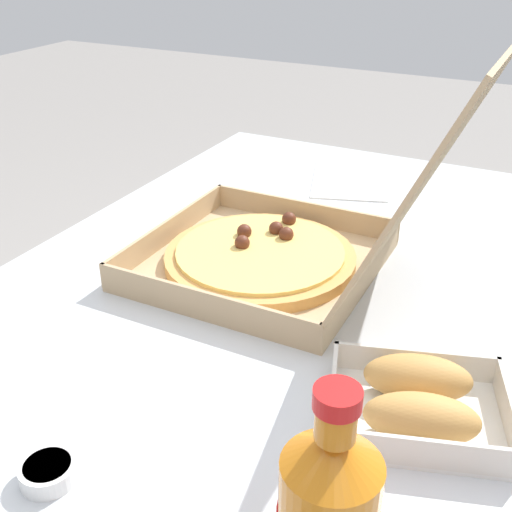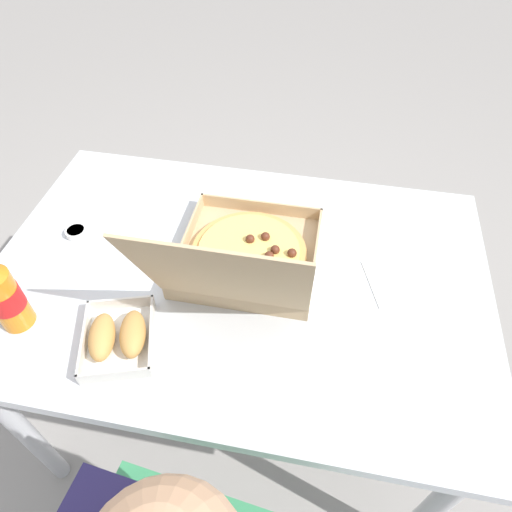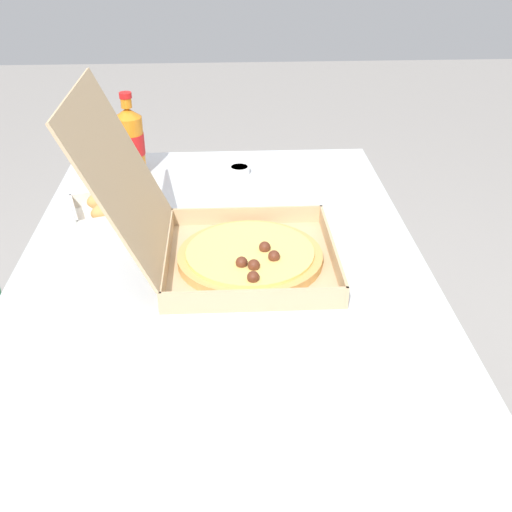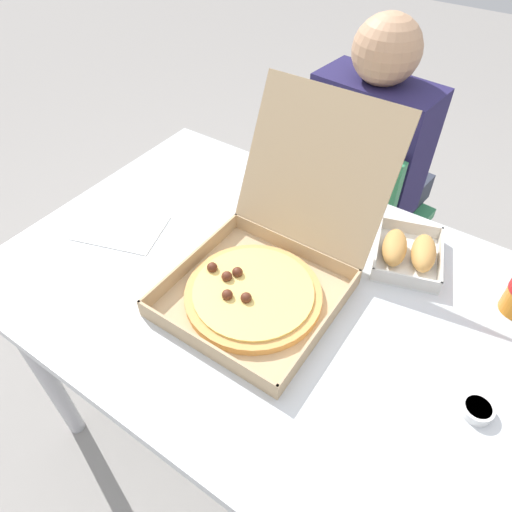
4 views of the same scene
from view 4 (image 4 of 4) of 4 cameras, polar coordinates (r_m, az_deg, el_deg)
The scene contains 8 objects.
ground_plane at distance 1.68m, azimuth 1.53°, elevation -21.14°, with size 10.00×10.00×0.00m, color gray.
dining_table at distance 1.10m, azimuth 2.19°, elevation -6.72°, with size 1.25×0.84×0.76m.
chair at distance 1.69m, azimuth 12.06°, elevation 4.97°, with size 0.44×0.44×0.83m.
diner_person at distance 1.61m, azimuth 14.27°, elevation 11.60°, with size 0.38×0.43×1.15m.
pizza_box_open at distance 1.00m, azimuth 1.08°, elevation -1.87°, with size 0.35×0.49×0.36m.
bread_side_box at distance 1.13m, azimuth 18.41°, elevation 0.52°, with size 0.20×0.23×0.06m.
paper_menu at distance 1.22m, azimuth -16.40°, elevation 3.37°, with size 0.21×0.15×0.00m, color white.
dipping_sauce_cup at distance 0.94m, azimuth 25.77°, elevation -16.76°, with size 0.06×0.06×0.02m.
Camera 4 is at (0.35, -0.59, 1.53)m, focal length 32.21 mm.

